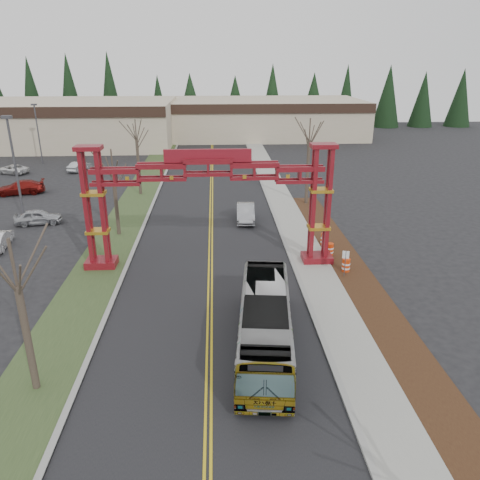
{
  "coord_description": "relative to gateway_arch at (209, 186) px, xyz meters",
  "views": [
    {
      "loc": [
        0.51,
        -13.96,
        14.33
      ],
      "look_at": [
        1.94,
        12.97,
        3.86
      ],
      "focal_mm": 35.0,
      "sensor_mm": 36.0,
      "label": 1
    }
  ],
  "objects": [
    {
      "name": "light_pole_near",
      "position": [
        -17.3,
        10.19,
        -0.31
      ],
      "size": [
        0.85,
        0.43,
        9.81
      ],
      "color": "#3F3F44",
      "rests_on": "ground"
    },
    {
      "name": "barrel_north",
      "position": [
        9.29,
        3.22,
        -5.43
      ],
      "size": [
        0.59,
        0.59,
        1.1
      ],
      "color": "red",
      "rests_on": "ground"
    },
    {
      "name": "barrel_south",
      "position": [
        9.69,
        -1.96,
        -5.45
      ],
      "size": [
        0.58,
        0.58,
        1.07
      ],
      "color": "red",
      "rests_on": "ground"
    },
    {
      "name": "parked_car_near_a",
      "position": [
        -15.94,
        9.97,
        -5.28
      ],
      "size": [
        4.36,
        2.31,
        1.41
      ],
      "primitive_type": "imported",
      "rotation": [
        0.0,
        0.0,
        1.73
      ],
      "color": "#A7A9AE",
      "rests_on": "ground"
    },
    {
      "name": "transit_bus",
      "position": [
        2.92,
        -11.02,
        -4.47
      ],
      "size": [
        3.67,
        11.1,
        3.03
      ],
      "primitive_type": "imported",
      "rotation": [
        0.0,
        0.0,
        -0.1
      ],
      "color": "#A6A8AE",
      "rests_on": "ground"
    },
    {
      "name": "gateway_arch",
      "position": [
        0.0,
        0.0,
        0.0
      ],
      "size": [
        18.2,
        1.6,
        8.9
      ],
      "color": "#5A0B10",
      "rests_on": "ground"
    },
    {
      "name": "parked_car_far_b",
      "position": [
        -26.56,
        30.97,
        -5.37
      ],
      "size": [
        4.87,
        3.66,
        1.23
      ],
      "primitive_type": "imported",
      "rotation": [
        0.0,
        0.0,
        4.3
      ],
      "color": "silver",
      "rests_on": "ground"
    },
    {
      "name": "silver_sedan",
      "position": [
        3.27,
        10.0,
        -5.21
      ],
      "size": [
        1.84,
        4.78,
        1.55
      ],
      "primitive_type": "imported",
      "rotation": [
        0.0,
        0.0,
        -0.04
      ],
      "color": "#A5A8AD",
      "rests_on": "ground"
    },
    {
      "name": "bare_tree_right_far",
      "position": [
        10.0,
        15.06,
        0.6
      ],
      "size": [
        3.38,
        3.38,
        8.86
      ],
      "color": "#382D26",
      "rests_on": "ground"
    },
    {
      "name": "curb_left",
      "position": [
        -6.15,
        7.0,
        -5.91
      ],
      "size": [
        0.3,
        110.0,
        0.15
      ],
      "primitive_type": "cube",
      "color": "gray",
      "rests_on": "ground"
    },
    {
      "name": "street_sign",
      "position": [
        9.37,
        -2.77,
        -4.53
      ],
      "size": [
        0.45,
        0.16,
        2.01
      ],
      "color": "#3F3F44",
      "rests_on": "ground"
    },
    {
      "name": "road",
      "position": [
        -0.0,
        7.0,
        -5.97
      ],
      "size": [
        12.0,
        110.0,
        0.02
      ],
      "primitive_type": "cube",
      "color": "black",
      "rests_on": "ground"
    },
    {
      "name": "conifer_treeline",
      "position": [
        0.25,
        74.0,
        0.5
      ],
      "size": [
        116.1,
        5.6,
        13.0
      ],
      "color": "black",
      "rests_on": "ground"
    },
    {
      "name": "retail_building_west",
      "position": [
        -30.0,
        53.96,
        -2.22
      ],
      "size": [
        46.0,
        22.3,
        7.5
      ],
      "color": "#B8AD8D",
      "rests_on": "ground"
    },
    {
      "name": "parked_car_mid_a",
      "position": [
        -21.61,
        20.64,
        -5.22
      ],
      "size": [
        5.62,
        3.32,
        1.53
      ],
      "primitive_type": "imported",
      "rotation": [
        0.0,
        0.0,
        4.95
      ],
      "color": "maroon",
      "rests_on": "ground"
    },
    {
      "name": "lane_line_left",
      "position": [
        -0.12,
        7.0,
        -5.96
      ],
      "size": [
        0.12,
        100.0,
        0.01
      ],
      "primitive_type": "cube",
      "color": "gold",
      "rests_on": "road"
    },
    {
      "name": "bare_tree_median_near",
      "position": [
        -8.0,
        -13.68,
        -0.73
      ],
      "size": [
        3.37,
        3.37,
        7.5
      ],
      "color": "#382D26",
      "rests_on": "ground"
    },
    {
      "name": "sidewalk_right",
      "position": [
        7.6,
        7.0,
        -5.91
      ],
      "size": [
        2.6,
        110.0,
        0.14
      ],
      "primitive_type": "cube",
      "color": "gray",
      "rests_on": "ground"
    },
    {
      "name": "light_pole_far",
      "position": [
        -24.69,
        37.2,
        -1.08
      ],
      "size": [
        0.73,
        0.37,
        8.48
      ],
      "color": "#3F3F44",
      "rests_on": "ground"
    },
    {
      "name": "bare_tree_median_mid",
      "position": [
        -8.0,
        6.74,
        -0.68
      ],
      "size": [
        3.24,
        3.24,
        7.47
      ],
      "color": "#382D26",
      "rests_on": "ground"
    },
    {
      "name": "barrel_mid",
      "position": [
        9.23,
        1.06,
        -5.45
      ],
      "size": [
        0.57,
        0.57,
        1.06
      ],
      "color": "red",
      "rests_on": "ground"
    },
    {
      "name": "curb_right",
      "position": [
        6.15,
        7.0,
        -5.91
      ],
      "size": [
        0.3,
        110.0,
        0.15
      ],
      "primitive_type": "cube",
      "color": "gray",
      "rests_on": "ground"
    },
    {
      "name": "landscape_strip",
      "position": [
        10.2,
        -8.0,
        -5.92
      ],
      "size": [
        2.6,
        50.0,
        0.12
      ],
      "primitive_type": "cube",
      "color": "black",
      "rests_on": "ground"
    },
    {
      "name": "grass_median",
      "position": [
        -8.0,
        7.0,
        -5.94
      ],
      "size": [
        4.0,
        110.0,
        0.08
      ],
      "primitive_type": "cube",
      "color": "#304321",
      "rests_on": "ground"
    },
    {
      "name": "parked_car_far_a",
      "position": [
        -18.05,
        32.09,
        -5.33
      ],
      "size": [
        2.53,
        4.21,
        1.31
      ],
      "primitive_type": "imported",
      "rotation": [
        0.0,
        0.0,
        2.83
      ],
      "color": "#AEB2B6",
      "rests_on": "ground"
    },
    {
      "name": "retail_building_east",
      "position": [
        10.0,
        61.95,
        -2.47
      ],
      "size": [
        38.0,
        20.3,
        7.0
      ],
      "color": "#B8AD8D",
      "rests_on": "ground"
    },
    {
      "name": "ground",
      "position": [
        -0.0,
        -18.0,
        -5.98
      ],
      "size": [
        200.0,
        200.0,
        0.0
      ],
      "primitive_type": "plane",
      "color": "black",
      "rests_on": "ground"
    },
    {
      "name": "lane_line_right",
      "position": [
        0.12,
        7.0,
        -5.96
      ],
      "size": [
        0.12,
        100.0,
        0.01
      ],
      "primitive_type": "cube",
      "color": "gold",
      "rests_on": "road"
    },
    {
      "name": "bare_tree_median_far",
      "position": [
        -8.0,
        19.79,
        0.2
      ],
      "size": [
        3.12,
        3.12,
        8.3
      ],
      "color": "#382D26",
      "rests_on": "ground"
    }
  ]
}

